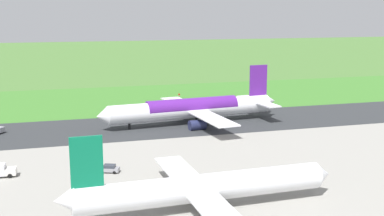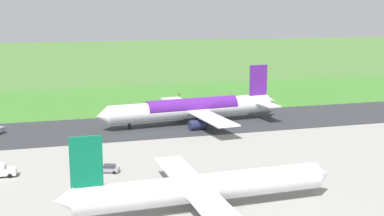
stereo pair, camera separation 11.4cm
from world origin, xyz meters
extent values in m
plane|color=#477233|center=(0.00, 0.00, 0.00)|extent=(800.00, 800.00, 0.00)
cube|color=#2D3033|center=(0.00, 0.00, 0.03)|extent=(600.00, 29.16, 0.06)
cube|color=gray|center=(0.00, 59.21, 0.03)|extent=(440.00, 110.00, 0.05)
cube|color=#3C782B|center=(0.00, -34.97, 0.02)|extent=(600.00, 80.00, 0.04)
cylinder|color=white|center=(-4.82, 0.00, 4.20)|extent=(48.28, 10.17, 5.20)
cone|color=white|center=(20.54, 2.66, 4.20)|extent=(3.50, 5.23, 4.94)
cone|color=white|center=(-29.88, -2.62, 4.80)|extent=(3.94, 4.76, 4.42)
cube|color=#591E8C|center=(-25.83, -2.20, 11.30)|extent=(5.62, 1.08, 9.00)
cube|color=white|center=(-26.40, 3.27, 5.00)|extent=(4.92, 9.37, 0.36)
cube|color=white|center=(-25.25, -7.67, 5.00)|extent=(4.92, 9.37, 0.36)
cube|color=white|center=(-6.96, 10.84, 3.80)|extent=(8.26, 22.51, 0.35)
cube|color=white|center=(-4.67, -11.04, 3.80)|extent=(8.26, 22.51, 0.35)
cylinder|color=#23284C|center=(-4.11, 7.62, 1.32)|extent=(4.77, 3.25, 2.80)
cylinder|color=#23284C|center=(-2.55, -7.30, 1.32)|extent=(4.77, 3.25, 2.80)
cylinder|color=black|center=(13.32, 1.90, 1.71)|extent=(0.70, 0.70, 3.42)
cylinder|color=black|center=(-8.22, 3.67, 1.71)|extent=(0.70, 0.70, 3.42)
cylinder|color=black|center=(-7.39, -4.29, 1.71)|extent=(0.70, 0.70, 3.42)
cylinder|color=#591E8C|center=(-4.82, 0.00, 4.72)|extent=(26.80, 7.95, 5.23)
cylinder|color=white|center=(10.49, 59.45, 3.59)|extent=(41.19, 5.71, 4.45)
cone|color=white|center=(-11.32, 58.78, 3.59)|extent=(2.70, 4.30, 4.23)
cone|color=white|center=(32.05, 60.11, 4.11)|extent=(3.11, 3.87, 3.78)
cube|color=#0C724C|center=(28.56, 60.01, 9.67)|extent=(4.80, 0.58, 7.70)
cube|color=white|center=(11.64, 50.07, 3.25)|extent=(5.71, 18.97, 0.30)
cube|color=white|center=(11.06, 68.88, 3.25)|extent=(5.71, 18.97, 0.30)
cylinder|color=black|center=(10.49, 59.45, 0.68)|extent=(0.68, 0.68, 1.37)
cube|color=silver|center=(41.37, 34.05, 1.10)|extent=(2.33, 2.33, 1.30)
cylinder|color=black|center=(41.31, 33.05, 0.45)|extent=(0.92, 0.36, 0.90)
cylinder|color=black|center=(41.43, 35.05, 0.45)|extent=(0.92, 0.36, 0.90)
cube|color=gray|center=(22.98, 36.89, 0.70)|extent=(4.57, 3.25, 0.75)
cube|color=#2D333D|center=(22.79, 36.97, 1.35)|extent=(2.68, 2.40, 0.55)
cylinder|color=black|center=(24.59, 37.16, 0.32)|extent=(0.68, 0.44, 0.64)
cylinder|color=black|center=(23.96, 35.58, 0.32)|extent=(0.68, 0.44, 0.64)
cylinder|color=black|center=(22.00, 38.21, 0.32)|extent=(0.68, 0.44, 0.64)
cylinder|color=black|center=(21.36, 36.63, 0.32)|extent=(0.68, 0.44, 0.64)
cylinder|color=black|center=(45.99, -3.36, 0.45)|extent=(0.90, 0.79, 0.90)
cylinder|color=slate|center=(-10.50, -36.16, 0.97)|extent=(0.10, 0.10, 1.95)
cube|color=red|center=(-10.50, -36.18, 2.25)|extent=(0.60, 0.04, 0.60)
cone|color=orange|center=(-4.46, -34.25, 0.28)|extent=(0.40, 0.40, 0.55)
camera|label=1|loc=(32.86, 130.52, 31.29)|focal=46.01mm
camera|label=2|loc=(32.75, 130.55, 31.29)|focal=46.01mm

